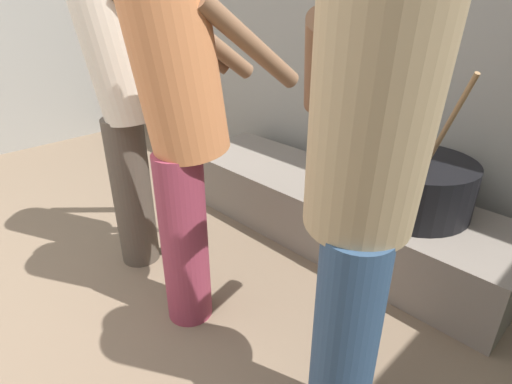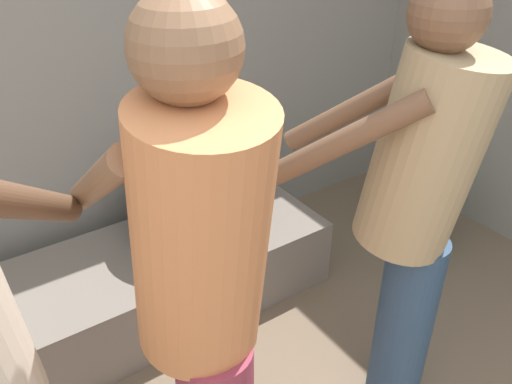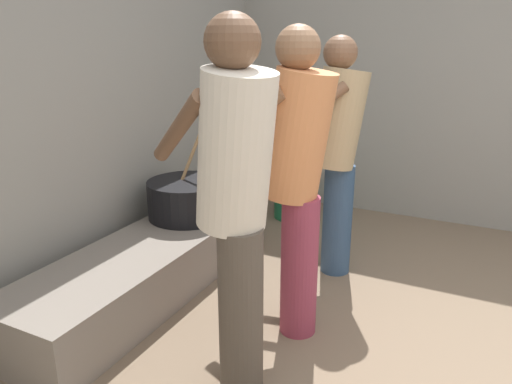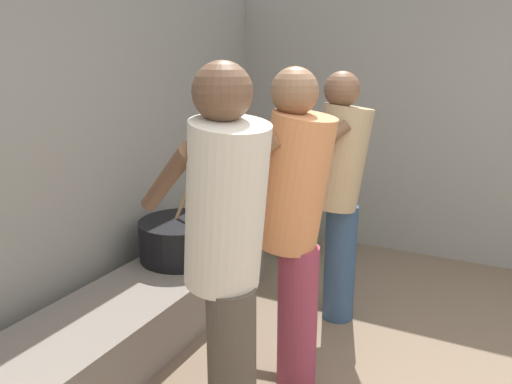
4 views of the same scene
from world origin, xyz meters
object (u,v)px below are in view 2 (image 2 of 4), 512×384
object	(u,v)px
cook_in_orange_shirt	(204,296)
cook_in_tan_shirt	(416,202)
bucket_green_plastic	(416,216)
cooking_pot_main	(193,206)

from	to	relation	value
cook_in_orange_shirt	cook_in_tan_shirt	bearing A→B (deg)	1.70
cook_in_orange_shirt	bucket_green_plastic	bearing A→B (deg)	21.34
cooking_pot_main	bucket_green_plastic	world-z (taller)	cooking_pot_main
cook_in_orange_shirt	cook_in_tan_shirt	xyz separation A→B (m)	(0.77, 0.02, -0.03)
bucket_green_plastic	cooking_pot_main	bearing A→B (deg)	162.93
cooking_pot_main	bucket_green_plastic	bearing A→B (deg)	-17.07
cook_in_orange_shirt	bucket_green_plastic	xyz separation A→B (m)	(1.67, 0.65, -0.75)
cook_in_orange_shirt	cook_in_tan_shirt	distance (m)	0.77
cooking_pot_main	cook_in_orange_shirt	xyz separation A→B (m)	(-0.49, -1.01, 0.46)
cooking_pot_main	cook_in_orange_shirt	bearing A→B (deg)	-115.98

